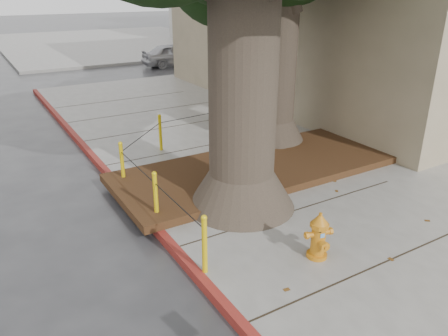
# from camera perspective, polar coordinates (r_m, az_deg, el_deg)

# --- Properties ---
(ground) EXTENTS (140.00, 140.00, 0.00)m
(ground) POSITION_cam_1_polar(r_m,az_deg,el_deg) (6.93, 17.01, -14.08)
(ground) COLOR #28282B
(ground) RESTS_ON ground
(sidewalk_far) EXTENTS (16.00, 20.00, 0.15)m
(sidewalk_far) POSITION_cam_1_polar(r_m,az_deg,el_deg) (35.32, -14.07, 15.66)
(sidewalk_far) COLOR slate
(sidewalk_far) RESTS_ON ground
(curb_red) EXTENTS (0.14, 26.00, 0.16)m
(curb_red) POSITION_cam_1_polar(r_m,az_deg,el_deg) (7.60, -7.90, -8.96)
(curb_red) COLOR maroon
(curb_red) RESTS_ON ground
(planter_bed) EXTENTS (6.40, 2.60, 0.16)m
(planter_bed) POSITION_cam_1_polar(r_m,az_deg,el_deg) (9.88, 4.29, -0.01)
(planter_bed) COLOR black
(planter_bed) RESTS_ON sidewalk_main
(bollard_ring) EXTENTS (3.79, 5.39, 0.95)m
(bollard_ring) POSITION_cam_1_polar(r_m,az_deg,el_deg) (9.29, -6.31, 1.27)
(bollard_ring) COLOR #D9B70C
(bollard_ring) RESTS_ON sidewalk_main
(fire_hydrant) EXTENTS (0.41, 0.39, 0.77)m
(fire_hydrant) POSITION_cam_1_polar(r_m,az_deg,el_deg) (6.87, 12.26, -8.67)
(fire_hydrant) COLOR orange
(fire_hydrant) RESTS_ON sidewalk_main
(car_silver) EXTENTS (3.64, 1.69, 1.21)m
(car_silver) POSITION_cam_1_polar(r_m,az_deg,el_deg) (24.37, -6.38, 14.51)
(car_silver) COLOR #B5B6BB
(car_silver) RESTS_ON ground
(car_red) EXTENTS (3.73, 1.58, 1.20)m
(car_red) POSITION_cam_1_polar(r_m,az_deg,el_deg) (27.89, 2.83, 15.63)
(car_red) COLOR maroon
(car_red) RESTS_ON ground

